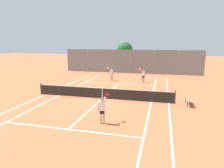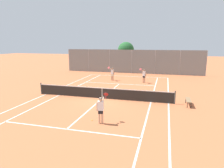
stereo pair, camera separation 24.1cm
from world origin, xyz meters
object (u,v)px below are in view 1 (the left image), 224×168
loose_tennis_ball_0 (152,93)px  player_far_right (143,75)px  loose_tennis_ball_1 (93,120)px  tree_behind_left (125,51)px  player_near_side (102,109)px  player_far_left (112,73)px  loose_tennis_ball_2 (93,82)px  tennis_net (102,93)px  courtside_bench (189,100)px

loose_tennis_ball_0 → player_far_right: bearing=105.6°
loose_tennis_ball_1 → tree_behind_left: tree_behind_left is taller
player_near_side → player_far_right: (1.12, 12.96, 0.00)m
player_far_left → loose_tennis_ball_1: (2.24, -13.16, -0.89)m
loose_tennis_ball_0 → loose_tennis_ball_1: (-3.13, -7.88, 0.00)m
player_far_right → loose_tennis_ball_2: bearing=-169.9°
tennis_net → player_near_side: (1.57, -5.12, 0.42)m
loose_tennis_ball_1 → courtside_bench: (6.03, 4.76, 0.38)m
player_near_side → loose_tennis_ball_0: 8.55m
loose_tennis_ball_2 → courtside_bench: bearing=-33.9°
loose_tennis_ball_1 → courtside_bench: courtside_bench is taller
player_far_left → courtside_bench: player_far_left is taller
player_far_left → tree_behind_left: 9.91m
player_far_left → loose_tennis_ball_2: player_far_left is taller
loose_tennis_ball_0 → tree_behind_left: (-5.55, 14.88, 3.32)m
player_far_right → tennis_net: bearing=-108.9°
courtside_bench → tree_behind_left: size_ratio=0.31×
tree_behind_left → tennis_net: bearing=-85.2°
loose_tennis_ball_2 → courtside_bench: size_ratio=0.04×
loose_tennis_ball_0 → tree_behind_left: size_ratio=0.01×
tennis_net → player_near_side: player_near_side is taller
player_far_left → courtside_bench: 11.79m
player_near_side → player_far_right: same height
loose_tennis_ball_1 → tree_behind_left: 23.13m
tree_behind_left → player_far_left: bearing=-88.9°
courtside_bench → tree_behind_left: 20.10m
tree_behind_left → loose_tennis_ball_0: bearing=-69.5°
tennis_net → courtside_bench: (6.94, -0.10, -0.10)m
player_far_right → courtside_bench: bearing=-61.9°
loose_tennis_ball_1 → loose_tennis_ball_2: 12.37m
tennis_net → courtside_bench: tennis_net is taller
courtside_bench → loose_tennis_ball_1: bearing=-141.7°
tennis_net → player_near_side: 5.37m
tennis_net → loose_tennis_ball_2: tennis_net is taller
player_far_left → loose_tennis_ball_2: size_ratio=26.88×
tennis_net → player_far_right: (2.69, 7.84, 0.42)m
tennis_net → player_near_side: size_ratio=6.76×
tennis_net → courtside_bench: size_ratio=8.00×
tennis_net → tree_behind_left: 18.18m
loose_tennis_ball_2 → courtside_bench: courtside_bench is taller
loose_tennis_ball_2 → courtside_bench: 12.32m
loose_tennis_ball_2 → tree_behind_left: tree_behind_left is taller
player_far_left → loose_tennis_ball_1: 13.38m
tree_behind_left → player_near_side: bearing=-82.4°
tree_behind_left → player_far_right: bearing=-67.3°
player_far_right → loose_tennis_ball_2: player_far_right is taller
tennis_net → tree_behind_left: tree_behind_left is taller
player_near_side → loose_tennis_ball_1: bearing=159.1°
player_far_right → loose_tennis_ball_0: player_far_right is taller
player_near_side → loose_tennis_ball_2: size_ratio=26.88×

